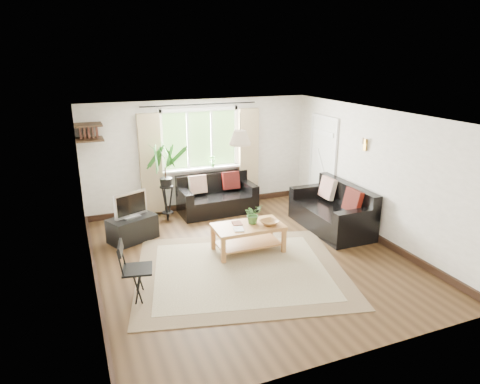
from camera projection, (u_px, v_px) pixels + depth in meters
name	position (u px, v px, depth m)	size (l,w,h in m)	color
floor	(249.00, 257.00, 7.28)	(5.50, 5.50, 0.00)	black
ceiling	(250.00, 116.00, 6.55)	(5.50, 5.50, 0.00)	white
wall_back	(200.00, 155.00, 9.34)	(5.00, 0.02, 2.40)	beige
wall_front	(352.00, 264.00, 4.49)	(5.00, 0.02, 2.40)	beige
wall_left	(86.00, 210.00, 6.03)	(0.02, 5.50, 2.40)	beige
wall_right	(375.00, 175.00, 7.81)	(0.02, 5.50, 2.40)	beige
rug	(241.00, 270.00, 6.83)	(3.26, 2.79, 0.02)	beige
window	(200.00, 139.00, 9.20)	(2.50, 0.16, 2.16)	white
door	(322.00, 164.00, 9.36)	(0.06, 0.96, 2.06)	silver
corner_shelf	(89.00, 132.00, 8.11)	(0.50, 0.50, 0.34)	black
pendant_lamp	(240.00, 134.00, 7.01)	(0.36, 0.36, 0.54)	beige
wall_sconce	(364.00, 143.00, 7.88)	(0.12, 0.12, 0.28)	beige
sofa_back	(217.00, 195.00, 9.26)	(1.64, 0.82, 0.77)	black
sofa_right	(331.00, 208.00, 8.36)	(0.90, 1.81, 0.85)	black
coffee_table	(248.00, 238.00, 7.44)	(1.20, 0.66, 0.49)	#996632
table_plant	(253.00, 214.00, 7.39)	(0.31, 0.27, 0.34)	#376327
bowl	(269.00, 223.00, 7.37)	(0.31, 0.31, 0.08)	brown
book_a	(234.00, 229.00, 7.16)	(0.16, 0.22, 0.02)	silver
book_b	(232.00, 224.00, 7.39)	(0.16, 0.22, 0.02)	brown
tv_stand	(133.00, 229.00, 7.89)	(0.85, 0.48, 0.46)	black
tv	(131.00, 204.00, 7.75)	(0.65, 0.22, 0.50)	#A5A5AA
palm_stand	(166.00, 183.00, 8.65)	(0.63, 0.63, 1.61)	black
folding_chair	(138.00, 270.00, 5.95)	(0.44, 0.44, 0.86)	black
sill_plant	(213.00, 161.00, 9.37)	(0.14, 0.10, 0.27)	#2D6023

